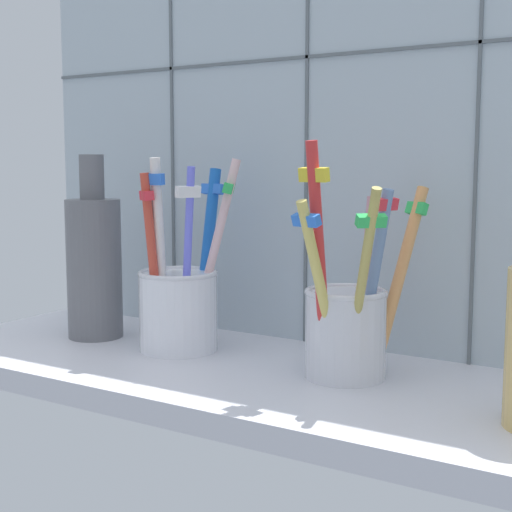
{
  "coord_description": "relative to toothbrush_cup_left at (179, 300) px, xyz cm",
  "views": [
    {
      "loc": [
        32.75,
        -51.49,
        19.13
      ],
      "look_at": [
        0.0,
        1.79,
        11.37
      ],
      "focal_mm": 51.66,
      "sensor_mm": 36.0,
      "label": 1
    }
  ],
  "objects": [
    {
      "name": "ceramic_vase",
      "position": [
        -10.49,
        -0.12,
        2.7
      ],
      "size": [
        5.41,
        5.41,
        18.13
      ],
      "color": "slate",
      "rests_on": "counter_slab"
    },
    {
      "name": "counter_slab",
      "position": [
        8.35,
        -1.85,
        -5.71
      ],
      "size": [
        64.0,
        22.0,
        2.0
      ],
      "primitive_type": "cube",
      "color": "silver",
      "rests_on": "ground"
    },
    {
      "name": "toothbrush_cup_left",
      "position": [
        0.0,
        0.0,
        0.0
      ],
      "size": [
        8.74,
        9.55,
        17.79
      ],
      "color": "white",
      "rests_on": "counter_slab"
    },
    {
      "name": "toothbrush_cup_right",
      "position": [
        17.06,
        -0.19,
        0.03
      ],
      "size": [
        8.29,
        13.39,
        18.98
      ],
      "color": "silver",
      "rests_on": "counter_slab"
    },
    {
      "name": "tile_wall_back",
      "position": [
        8.35,
        10.14,
        15.8
      ],
      "size": [
        64.0,
        2.2,
        45.0
      ],
      "color": "#B2C1CC",
      "rests_on": "ground"
    }
  ]
}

